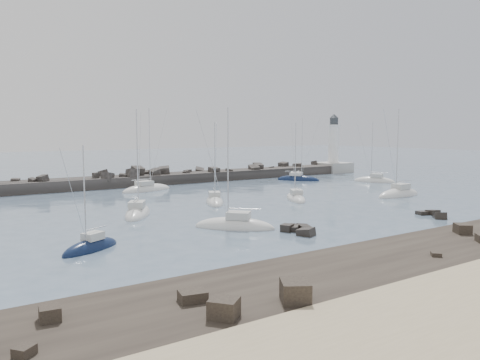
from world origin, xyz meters
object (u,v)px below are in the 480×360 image
object	(u,v)px
sailboat_3	(147,190)
sailboat_8	(399,195)
sailboat_7	(298,180)
lighthouse	(333,159)
sailboat_9	(375,181)
sailboat_2	(138,214)
sailboat_1	(91,248)
sailboat_6	(296,199)
sailboat_4	(235,227)
sailboat_5	(215,202)

from	to	relation	value
sailboat_3	sailboat_8	size ratio (longest dim) A/B	1.03
sailboat_7	sailboat_8	size ratio (longest dim) A/B	0.94
lighthouse	sailboat_7	world-z (taller)	lighthouse
sailboat_8	sailboat_9	bearing A→B (deg)	50.77
sailboat_2	sailboat_8	xyz separation A→B (m)	(39.12, -6.54, 0.01)
sailboat_1	sailboat_6	distance (m)	35.01
sailboat_1	sailboat_7	xyz separation A→B (m)	(50.69, 32.72, -0.01)
sailboat_1	sailboat_4	xyz separation A→B (m)	(14.70, 0.69, 0.01)
sailboat_4	sailboat_8	size ratio (longest dim) A/B	0.93
sailboat_3	sailboat_4	distance (m)	33.54
sailboat_3	sailboat_8	bearing A→B (deg)	-42.80
sailboat_7	sailboat_8	distance (m)	26.14
sailboat_4	sailboat_9	bearing A→B (deg)	24.76
sailboat_1	lighthouse	bearing A→B (deg)	31.25
lighthouse	sailboat_9	size ratio (longest dim) A/B	1.15
sailboat_1	sailboat_8	size ratio (longest dim) A/B	0.67
sailboat_1	sailboat_9	size ratio (longest dim) A/B	0.75
sailboat_5	sailboat_9	bearing A→B (deg)	8.40
sailboat_1	sailboat_2	world-z (taller)	sailboat_2
sailboat_8	sailboat_2	bearing A→B (deg)	170.51
sailboat_2	sailboat_9	xyz separation A→B (m)	(51.58, 8.73, -0.00)
sailboat_9	sailboat_1	bearing A→B (deg)	-160.15
sailboat_5	sailboat_6	world-z (taller)	sailboat_5
sailboat_5	lighthouse	bearing A→B (deg)	28.50
sailboat_1	sailboat_9	bearing A→B (deg)	19.85
lighthouse	sailboat_5	size ratio (longest dim) A/B	1.22
sailboat_2	sailboat_4	xyz separation A→B (m)	(5.46, -12.54, 0.00)
sailboat_9	sailboat_7	bearing A→B (deg)	133.27
sailboat_3	sailboat_8	world-z (taller)	sailboat_3
sailboat_6	lighthouse	bearing A→B (deg)	38.92
sailboat_6	sailboat_9	xyz separation A→B (m)	(28.08, 9.59, 0.01)
sailboat_1	sailboat_9	world-z (taller)	sailboat_9
lighthouse	sailboat_6	world-z (taller)	lighthouse
sailboat_1	sailboat_2	xyz separation A→B (m)	(9.24, 13.23, 0.01)
sailboat_5	sailboat_8	bearing A→B (deg)	-19.36
sailboat_8	sailboat_9	size ratio (longest dim) A/B	1.13
sailboat_3	sailboat_9	distance (m)	43.60
sailboat_6	sailboat_7	xyz separation A→B (m)	(17.94, 20.35, -0.01)
sailboat_3	sailboat_8	distance (m)	40.14
sailboat_2	sailboat_7	xyz separation A→B (m)	(41.45, 19.50, -0.02)
sailboat_4	sailboat_5	xyz separation A→B (m)	(6.75, 15.45, -0.01)
lighthouse	sailboat_8	distance (m)	42.13
sailboat_3	sailboat_5	xyz separation A→B (m)	(2.55, -17.82, 0.00)
sailboat_4	sailboat_8	world-z (taller)	sailboat_8
sailboat_2	sailboat_4	distance (m)	13.67
sailboat_5	sailboat_6	xyz separation A→B (m)	(11.29, -3.77, -0.00)
sailboat_9	sailboat_2	bearing A→B (deg)	-170.39
lighthouse	sailboat_8	bearing A→B (deg)	-121.29
sailboat_2	sailboat_5	distance (m)	12.56
lighthouse	sailboat_7	xyz separation A→B (m)	(-19.50, -9.87, -2.96)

